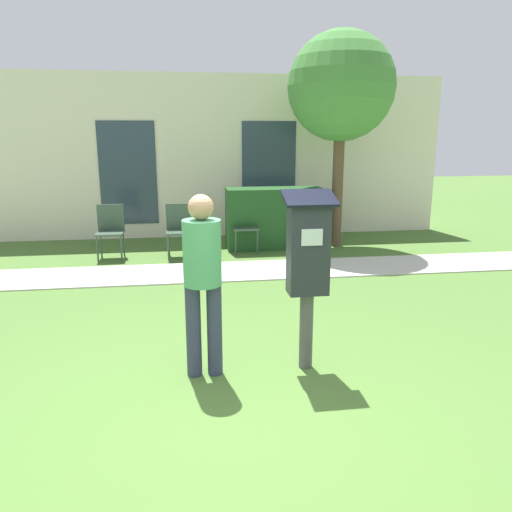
% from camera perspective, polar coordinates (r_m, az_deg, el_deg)
% --- Properties ---
extents(ground_plane, '(40.00, 40.00, 0.00)m').
position_cam_1_polar(ground_plane, '(3.99, -2.37, -17.17)').
color(ground_plane, '#476B2D').
extents(sidewalk, '(12.00, 1.10, 0.02)m').
position_cam_1_polar(sidewalk, '(7.61, -5.44, -1.83)').
color(sidewalk, beige).
rests_on(sidewalk, ground).
extents(building_facade, '(10.00, 0.26, 3.20)m').
position_cam_1_polar(building_facade, '(10.27, -6.51, 11.16)').
color(building_facade, beige).
rests_on(building_facade, ground).
extents(parking_meter, '(0.44, 0.31, 1.59)m').
position_cam_1_polar(parking_meter, '(4.30, 5.96, -0.19)').
color(parking_meter, '#4C4C4C').
rests_on(parking_meter, ground).
extents(person_standing, '(0.32, 0.32, 1.58)m').
position_cam_1_polar(person_standing, '(4.19, -6.13, -1.84)').
color(person_standing, '#333851').
rests_on(person_standing, ground).
extents(outdoor_chair_left, '(0.44, 0.44, 0.90)m').
position_cam_1_polar(outdoor_chair_left, '(8.74, -16.30, 3.20)').
color(outdoor_chair_left, '#334738').
rests_on(outdoor_chair_left, ground).
extents(outdoor_chair_middle, '(0.44, 0.44, 0.90)m').
position_cam_1_polar(outdoor_chair_middle, '(8.59, -8.76, 3.41)').
color(outdoor_chair_middle, '#334738').
rests_on(outdoor_chair_middle, ground).
extents(outdoor_chair_right, '(0.44, 0.44, 0.90)m').
position_cam_1_polar(outdoor_chair_right, '(8.88, -1.31, 3.91)').
color(outdoor_chair_right, '#334738').
rests_on(outdoor_chair_right, ground).
extents(hedge_row, '(1.73, 0.60, 1.10)m').
position_cam_1_polar(hedge_row, '(9.17, 2.06, 4.35)').
color(hedge_row, '#1E471E').
rests_on(hedge_row, ground).
extents(tree, '(1.90, 1.90, 3.82)m').
position_cam_1_polar(tree, '(9.37, 9.72, 18.44)').
color(tree, brown).
rests_on(tree, ground).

